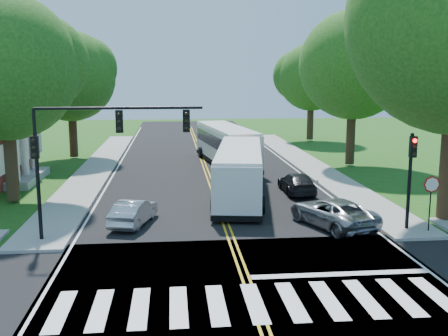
{
  "coord_description": "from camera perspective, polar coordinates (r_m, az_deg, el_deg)",
  "views": [
    {
      "loc": [
        -2.5,
        -15.88,
        7.11
      ],
      "look_at": [
        0.12,
        10.5,
        2.4
      ],
      "focal_mm": 42.0,
      "sensor_mm": 36.0,
      "label": 1
    }
  ],
  "objects": [
    {
      "name": "tree_west_near",
      "position": [
        31.2,
        -22.8,
        10.07
      ],
      "size": [
        8.0,
        8.0,
        11.4
      ],
      "color": "#312313",
      "rests_on": "ground"
    },
    {
      "name": "edge_line_w",
      "position": [
        38.77,
        -11.93,
        -0.69
      ],
      "size": [
        0.12,
        70.0,
        0.01
      ],
      "primitive_type": "cube",
      "color": "silver",
      "rests_on": "road"
    },
    {
      "name": "tree_east_mid",
      "position": [
        42.27,
        13.93,
        10.8
      ],
      "size": [
        8.4,
        8.4,
        11.93
      ],
      "color": "#312313",
      "rests_on": "ground"
    },
    {
      "name": "ground",
      "position": [
        17.57,
        3.09,
        -13.81
      ],
      "size": [
        140.0,
        140.0,
        0.0
      ],
      "primitive_type": "plane",
      "color": "#224E13",
      "rests_on": "ground"
    },
    {
      "name": "bus_follow",
      "position": [
        41.97,
        0.22,
        2.57
      ],
      "size": [
        4.23,
        12.05,
        3.06
      ],
      "rotation": [
        0.0,
        0.0,
        3.29
      ],
      "color": "silver",
      "rests_on": "road"
    },
    {
      "name": "center_line",
      "position": [
        38.62,
        -1.86,
        -0.51
      ],
      "size": [
        0.36,
        70.0,
        0.01
      ],
      "primitive_type": "cube",
      "color": "gold",
      "rests_on": "road"
    },
    {
      "name": "tree_east_far",
      "position": [
        57.85,
        9.5,
        9.7
      ],
      "size": [
        7.2,
        7.2,
        10.34
      ],
      "color": "#312313",
      "rests_on": "ground"
    },
    {
      "name": "stop_sign",
      "position": [
        25.21,
        21.63,
        -2.27
      ],
      "size": [
        0.76,
        0.08,
        2.53
      ],
      "color": "black",
      "rests_on": "ground"
    },
    {
      "name": "tree_west_far",
      "position": [
        46.66,
        -16.39,
        9.54
      ],
      "size": [
        7.6,
        7.6,
        10.67
      ],
      "color": "#312313",
      "rests_on": "ground"
    },
    {
      "name": "dark_sedan",
      "position": [
        32.18,
        7.94,
        -1.64
      ],
      "size": [
        1.74,
        4.26,
        1.24
      ],
      "primitive_type": "imported",
      "rotation": [
        0.0,
        0.0,
        3.14
      ],
      "color": "black",
      "rests_on": "road"
    },
    {
      "name": "sidewalk_ne",
      "position": [
        42.86,
        9.01,
        0.51
      ],
      "size": [
        2.6,
        40.0,
        0.15
      ],
      "primitive_type": "cube",
      "color": "gray",
      "rests_on": "ground"
    },
    {
      "name": "bus_lead",
      "position": [
        30.47,
        1.71,
        -0.38
      ],
      "size": [
        4.22,
        11.73,
        2.97
      ],
      "rotation": [
        0.0,
        0.0,
        2.99
      ],
      "color": "silver",
      "rests_on": "road"
    },
    {
      "name": "sidewalk_nw",
      "position": [
        41.88,
        -13.54,
        0.13
      ],
      "size": [
        2.6,
        40.0,
        0.15
      ],
      "primitive_type": "cube",
      "color": "gray",
      "rests_on": "ground"
    },
    {
      "name": "suv",
      "position": [
        25.47,
        11.71,
        -4.74
      ],
      "size": [
        3.82,
        5.36,
        1.36
      ],
      "primitive_type": "imported",
      "rotation": [
        0.0,
        0.0,
        3.5
      ],
      "color": "#A3A5AA",
      "rests_on": "road"
    },
    {
      "name": "road",
      "position": [
        34.7,
        -1.41,
        -1.74
      ],
      "size": [
        14.0,
        96.0,
        0.01
      ],
      "primitive_type": "cube",
      "color": "black",
      "rests_on": "ground"
    },
    {
      "name": "stop_bar",
      "position": [
        19.79,
        12.63,
        -11.18
      ],
      "size": [
        6.6,
        0.4,
        0.01
      ],
      "primitive_type": "cube",
      "color": "silver",
      "rests_on": "road"
    },
    {
      "name": "signal_nw",
      "position": [
        22.72,
        -14.13,
        2.87
      ],
      "size": [
        7.15,
        0.46,
        5.66
      ],
      "color": "black",
      "rests_on": "ground"
    },
    {
      "name": "cross_road",
      "position": [
        17.57,
        3.09,
        -13.79
      ],
      "size": [
        60.0,
        12.0,
        0.01
      ],
      "primitive_type": "cube",
      "color": "black",
      "rests_on": "ground"
    },
    {
      "name": "hatchback",
      "position": [
        25.59,
        -9.82,
        -4.75
      ],
      "size": [
        2.25,
        3.95,
        1.23
      ],
      "primitive_type": "imported",
      "rotation": [
        0.0,
        0.0,
        2.87
      ],
      "color": "#AFB2B6",
      "rests_on": "road"
    },
    {
      "name": "crosswalk",
      "position": [
        17.12,
        3.35,
        -14.43
      ],
      "size": [
        12.6,
        3.0,
        0.01
      ],
      "primitive_type": "cube",
      "color": "silver",
      "rests_on": "road"
    },
    {
      "name": "signal_ne",
      "position": [
        25.09,
        19.67,
        -0.03
      ],
      "size": [
        0.3,
        0.46,
        4.4
      ],
      "color": "black",
      "rests_on": "ground"
    },
    {
      "name": "edge_line_e",
      "position": [
        39.64,
        8.0,
        -0.33
      ],
      "size": [
        0.12,
        70.0,
        0.01
      ],
      "primitive_type": "cube",
      "color": "silver",
      "rests_on": "road"
    }
  ]
}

